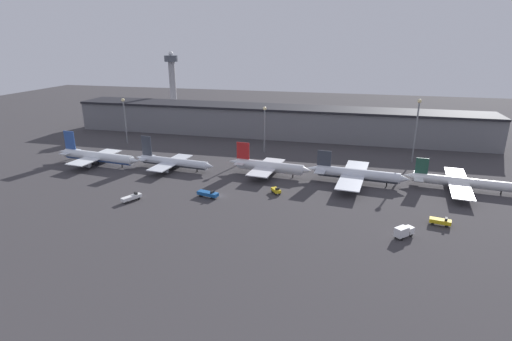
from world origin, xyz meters
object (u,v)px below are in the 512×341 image
object	(u,v)px
airplane_0	(97,157)
airplane_2	(269,167)
airplane_1	(173,162)
service_vehicle_2	(404,231)
control_tower	(172,81)
service_vehicle_0	(440,221)
service_vehicle_3	(276,190)
service_vehicle_1	(208,194)
airplane_4	(462,182)
airplane_3	(356,174)
service_vehicle_4	(132,197)

from	to	relation	value
airplane_0	airplane_2	distance (m)	78.91
airplane_1	airplane_2	bearing A→B (deg)	9.39
service_vehicle_2	control_tower	world-z (taller)	control_tower
airplane_0	service_vehicle_0	size ratio (longest dim) A/B	6.79
airplane_1	service_vehicle_3	distance (m)	52.81
airplane_0	service_vehicle_1	distance (m)	67.52
airplane_2	service_vehicle_1	bearing A→B (deg)	-112.36
airplane_4	service_vehicle_3	size ratio (longest dim) A/B	8.82
airplane_0	airplane_3	size ratio (longest dim) A/B	1.11
airplane_0	airplane_2	bearing A→B (deg)	9.51
airplane_3	service_vehicle_3	xyz separation A→B (m)	(-28.62, -18.75, -2.38)
airplane_1	service_vehicle_3	xyz separation A→B (m)	(49.70, -17.75, -1.94)
airplane_4	service_vehicle_3	xyz separation A→B (m)	(-67.68, -20.68, -1.79)
airplane_0	service_vehicle_1	xyz separation A→B (m)	(62.62, -25.16, -2.34)
service_vehicle_1	service_vehicle_4	bearing A→B (deg)	-144.79
service_vehicle_2	service_vehicle_4	xyz separation A→B (m)	(-90.71, 5.68, -0.59)
airplane_2	airplane_3	world-z (taller)	airplane_2
airplane_1	airplane_4	size ratio (longest dim) A/B	0.91
airplane_2	service_vehicle_3	xyz separation A→B (m)	(7.07, -20.06, -2.41)
service_vehicle_4	control_tower	size ratio (longest dim) A/B	0.16
control_tower	airplane_3	bearing A→B (deg)	-39.46
service_vehicle_1	service_vehicle_3	world-z (taller)	service_vehicle_1
airplane_1	airplane_3	world-z (taller)	airplane_1
airplane_2	service_vehicle_1	xyz separation A→B (m)	(-16.17, -29.60, -2.29)
control_tower	service_vehicle_4	bearing A→B (deg)	-70.94
airplane_3	control_tower	size ratio (longest dim) A/B	0.87
airplane_4	airplane_2	bearing A→B (deg)	-173.24
airplane_0	service_vehicle_3	size ratio (longest dim) A/B	9.11
airplane_1	service_vehicle_1	size ratio (longest dim) A/B	4.72
service_vehicle_0	service_vehicle_1	world-z (taller)	service_vehicle_1
airplane_4	service_vehicle_4	distance (m)	122.69
airplane_2	service_vehicle_0	xyz separation A→B (m)	(61.40, -33.90, -2.32)
control_tower	airplane_1	bearing A→B (deg)	-65.56
service_vehicle_4	control_tower	bearing A→B (deg)	46.72
service_vehicle_3	service_vehicle_0	bearing A→B (deg)	38.69
airplane_1	service_vehicle_0	distance (m)	108.73
airplane_2	airplane_0	bearing A→B (deg)	-170.49
service_vehicle_4	service_vehicle_0	bearing A→B (deg)	-59.30
control_tower	airplane_2	bearing A→B (deg)	-48.60
service_vehicle_2	service_vehicle_3	size ratio (longest dim) A/B	1.27
airplane_2	airplane_3	bearing A→B (deg)	4.18
airplane_2	service_vehicle_3	world-z (taller)	airplane_2
airplane_3	service_vehicle_1	bearing A→B (deg)	-145.11
service_vehicle_2	airplane_3	bearing A→B (deg)	61.29
service_vehicle_1	service_vehicle_0	bearing A→B (deg)	10.77
airplane_0	airplane_2	xyz separation A→B (m)	(78.78, 4.43, -0.04)
airplane_4	service_vehicle_2	bearing A→B (deg)	-112.69
service_vehicle_2	control_tower	xyz separation A→B (m)	(-139.64, 147.31, 24.95)
service_vehicle_4	control_tower	xyz separation A→B (m)	(-48.93, 141.63, 25.55)
airplane_2	service_vehicle_2	world-z (taller)	airplane_2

